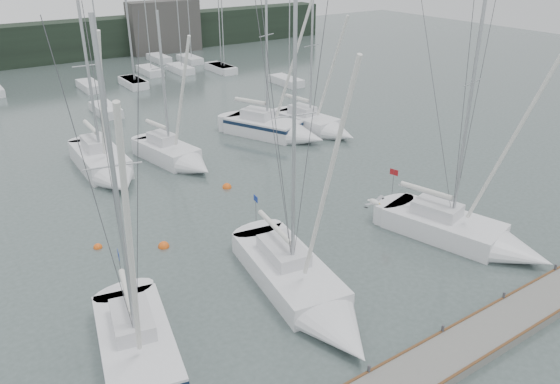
# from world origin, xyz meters

# --- Properties ---
(ground) EXTENTS (160.00, 160.00, 0.00)m
(ground) POSITION_xyz_m (0.00, 0.00, 0.00)
(ground) COLOR #445350
(ground) RESTS_ON ground
(dock) EXTENTS (24.00, 2.00, 0.40)m
(dock) POSITION_xyz_m (0.00, -5.00, 0.20)
(dock) COLOR slate
(dock) RESTS_ON ground
(far_treeline) EXTENTS (90.00, 4.00, 5.00)m
(far_treeline) POSITION_xyz_m (0.00, 62.00, 2.50)
(far_treeline) COLOR black
(far_treeline) RESTS_ON ground
(far_building_right) EXTENTS (10.00, 3.00, 7.00)m
(far_building_right) POSITION_xyz_m (18.00, 60.00, 3.50)
(far_building_right) COLOR #42403D
(far_building_right) RESTS_ON ground
(mast_forest) EXTENTS (52.70, 24.73, 14.74)m
(mast_forest) POSITION_xyz_m (-0.29, 45.56, 0.48)
(mast_forest) COLOR silver
(mast_forest) RESTS_ON ground
(sailboat_near_left) EXTENTS (4.45, 9.32, 13.80)m
(sailboat_near_left) POSITION_xyz_m (-8.89, 0.29, 0.55)
(sailboat_near_left) COLOR silver
(sailboat_near_left) RESTS_ON ground
(sailboat_near_center) EXTENTS (4.39, 10.66, 14.10)m
(sailboat_near_center) POSITION_xyz_m (-1.07, 0.71, 0.50)
(sailboat_near_center) COLOR silver
(sailboat_near_center) RESTS_ON ground
(sailboat_near_right) EXTENTS (5.07, 9.28, 14.45)m
(sailboat_near_right) POSITION_xyz_m (9.30, -0.07, 0.54)
(sailboat_near_right) COLOR silver
(sailboat_near_right) RESTS_ON ground
(sailboat_mid_b) EXTENTS (3.02, 9.07, 12.22)m
(sailboat_mid_b) POSITION_xyz_m (-3.69, 20.17, 0.62)
(sailboat_mid_b) COLOR silver
(sailboat_mid_b) RESTS_ON ground
(sailboat_mid_c) EXTENTS (3.73, 7.84, 11.32)m
(sailboat_mid_c) POSITION_xyz_m (1.19, 19.33, 0.58)
(sailboat_mid_c) COLOR silver
(sailboat_mid_c) RESTS_ON ground
(sailboat_mid_d) EXTENTS (6.20, 9.00, 13.50)m
(sailboat_mid_d) POSITION_xyz_m (10.47, 20.13, 0.66)
(sailboat_mid_d) COLOR silver
(sailboat_mid_d) RESTS_ON ground
(sailboat_mid_e) EXTENTS (3.87, 8.18, 11.76)m
(sailboat_mid_e) POSITION_xyz_m (13.93, 19.20, 0.58)
(sailboat_mid_e) COLOR silver
(sailboat_mid_e) RESTS_ON ground
(buoy_a) EXTENTS (0.59, 0.59, 0.59)m
(buoy_a) POSITION_xyz_m (-4.35, 9.17, 0.00)
(buoy_a) COLOR #EB5914
(buoy_a) RESTS_ON ground
(buoy_b) EXTENTS (0.60, 0.60, 0.60)m
(buoy_b) POSITION_xyz_m (2.11, 13.90, 0.00)
(buoy_b) COLOR #EB5914
(buoy_b) RESTS_ON ground
(buoy_c) EXTENTS (0.46, 0.46, 0.46)m
(buoy_c) POSITION_xyz_m (-7.26, 11.04, 0.00)
(buoy_c) COLOR #EB5914
(buoy_c) RESTS_ON ground
(seagull) EXTENTS (1.07, 0.50, 0.21)m
(seagull) POSITION_xyz_m (-0.28, -1.93, 5.99)
(seagull) COLOR silver
(seagull) RESTS_ON ground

